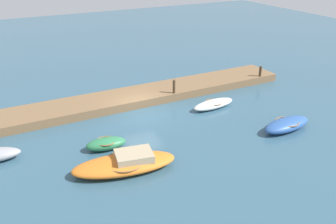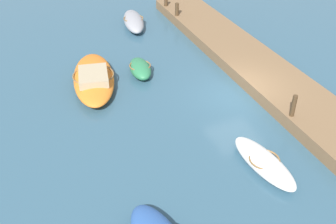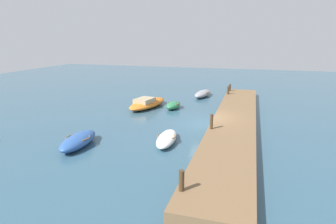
# 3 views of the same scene
# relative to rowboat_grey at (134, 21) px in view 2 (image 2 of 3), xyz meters

# --- Properties ---
(ground_plane) EXTENTS (84.00, 84.00, 0.00)m
(ground_plane) POSITION_rel_rowboat_grey_xyz_m (-10.23, -2.08, -0.37)
(ground_plane) COLOR #33566B
(dock_platform) EXTENTS (25.74, 3.13, 0.60)m
(dock_platform) POSITION_rel_rowboat_grey_xyz_m (-10.23, -4.17, -0.07)
(dock_platform) COLOR brown
(dock_platform) RESTS_ON ground_plane
(rowboat_grey) EXTENTS (4.01, 1.94, 0.73)m
(rowboat_grey) POSITION_rel_rowboat_grey_xyz_m (0.00, 0.00, 0.00)
(rowboat_grey) COLOR #939399
(rowboat_grey) RESTS_ON ground_plane
(dinghy_green) EXTENTS (2.42, 1.38, 0.68)m
(dinghy_green) POSITION_rel_rowboat_grey_xyz_m (-6.32, 1.70, -0.02)
(dinghy_green) COLOR #2D7A4C
(dinghy_green) RESTS_ON ground_plane
(motorboat_orange) EXTENTS (5.70, 3.03, 0.98)m
(motorboat_orange) POSITION_rel_rowboat_grey_xyz_m (-6.51, 4.26, 0.04)
(motorboat_orange) COLOR orange
(motorboat_orange) RESTS_ON ground_plane
(rowboat_white) EXTENTS (3.50, 1.44, 0.58)m
(rowboat_white) POSITION_rel_rowboat_grey_xyz_m (-15.09, -0.29, -0.08)
(rowboat_white) COLOR white
(rowboat_white) RESTS_ON ground_plane
(mooring_post_mid_west) EXTENTS (0.20, 0.20, 1.01)m
(mooring_post_mid_west) POSITION_rel_rowboat_grey_xyz_m (-13.25, -2.85, 0.74)
(mooring_post_mid_west) COLOR #47331E
(mooring_post_mid_west) RESTS_ON dock_platform
(mooring_post_mid_east) EXTENTS (0.25, 0.25, 0.84)m
(mooring_post_mid_east) POSITION_rel_rowboat_grey_xyz_m (-0.66, -2.85, 0.65)
(mooring_post_mid_east) COLOR #47331E
(mooring_post_mid_east) RESTS_ON dock_platform
(mooring_post_east) EXTENTS (0.25, 0.25, 0.77)m
(mooring_post_east) POSITION_rel_rowboat_grey_xyz_m (1.32, -2.85, 0.61)
(mooring_post_east) COLOR #47331E
(mooring_post_east) RESTS_ON dock_platform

